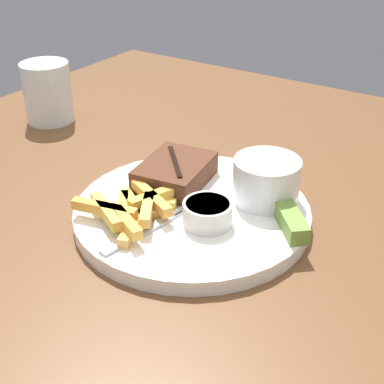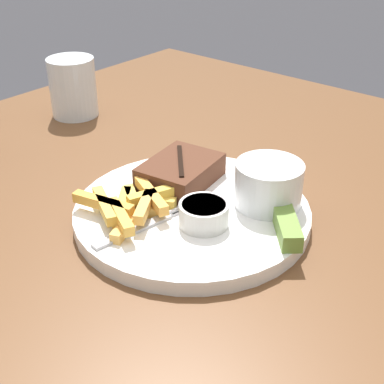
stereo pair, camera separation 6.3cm
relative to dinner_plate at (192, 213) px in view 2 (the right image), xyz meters
The scene contains 9 objects.
dining_table 0.10m from the dinner_plate, ahead, with size 1.10×1.07×0.77m.
dinner_plate is the anchor object (origin of this frame).
steak_portion 0.07m from the dinner_plate, 53.51° to the left, with size 0.11×0.09×0.03m.
fries_pile 0.08m from the dinner_plate, 144.36° to the left, with size 0.12×0.11×0.02m.
coleslaw_cup 0.10m from the dinner_plate, 45.49° to the right, with size 0.08×0.08×0.05m.
dipping_sauce_cup 0.05m from the dinner_plate, 121.09° to the right, with size 0.06×0.06×0.03m.
pickle_spear 0.12m from the dinner_plate, 77.00° to the right, with size 0.08×0.07×0.02m.
fork_utensil 0.07m from the dinner_plate, 169.29° to the left, with size 0.13×0.04×0.00m.
drinking_glass 0.39m from the dinner_plate, 71.24° to the left, with size 0.08×0.08×0.10m.
Camera 2 is at (-0.42, -0.35, 1.13)m, focal length 50.00 mm.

